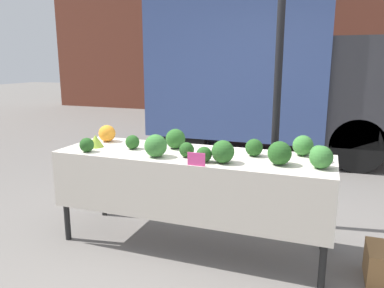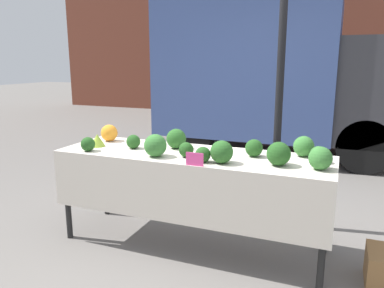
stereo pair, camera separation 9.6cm
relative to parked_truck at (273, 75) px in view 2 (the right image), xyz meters
The scene contains 19 objects.
ground_plane 3.88m from the parked_truck, 90.32° to the right, with size 40.00×40.00×0.00m, color slate.
tent_pole 3.02m from the parked_truck, 79.21° to the right, with size 0.07×0.07×2.29m.
parked_truck is the anchor object (origin of this frame).
market_table 3.75m from the parked_truck, 90.31° to the right, with size 2.27×0.70×0.82m.
orange_cauliflower 3.62m from the parked_truck, 105.04° to the right, with size 0.16×0.16×0.16m.
romanesco_head 3.84m from the parked_truck, 103.68° to the right, with size 0.14×0.14×0.11m.
broccoli_head_0 3.53m from the parked_truck, 76.07° to the right, with size 0.16×0.16×0.16m.
broccoli_head_1 3.71m from the parked_truck, 74.78° to the right, with size 0.13×0.13×0.13m.
broccoli_head_2 3.89m from the parked_truck, 87.67° to the right, with size 0.12×0.12×0.12m.
broccoli_head_3 3.73m from the parked_truck, 98.69° to the right, with size 0.12×0.12×0.12m.
broccoli_head_4 3.87m from the parked_truck, 85.59° to the right, with size 0.17×0.17×0.17m.
broccoli_head_5 3.79m from the parked_truck, 90.23° to the right, with size 0.12×0.12×0.12m.
broccoli_head_6 3.55m from the parked_truck, 93.53° to the right, with size 0.17×0.17×0.17m.
broccoli_head_7 3.61m from the parked_truck, 82.36° to the right, with size 0.14×0.14×0.14m.
broccoli_head_8 3.89m from the parked_truck, 75.20° to the right, with size 0.16×0.16×0.16m.
broccoli_head_9 3.87m from the parked_truck, 93.77° to the right, with size 0.18×0.18×0.18m.
broccoli_head_10 3.83m from the parked_truck, 79.41° to the right, with size 0.18×0.18×0.18m.
broccoli_head_11 4.01m from the parked_truck, 102.58° to the right, with size 0.12×0.12×0.12m.
price_sign 4.01m from the parked_truck, 88.05° to the right, with size 0.14×0.01×0.10m.
Camera 2 is at (1.11, -2.78, 1.56)m, focal length 35.00 mm.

